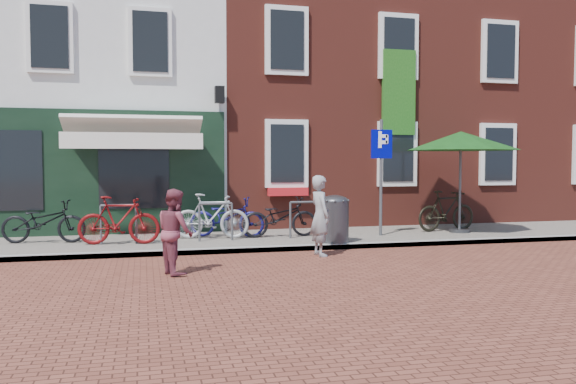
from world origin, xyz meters
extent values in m
plane|color=brown|center=(0.00, 0.00, 0.00)|extent=(80.00, 80.00, 0.00)
cube|color=slate|center=(1.00, 1.50, 0.05)|extent=(24.00, 3.00, 0.10)
cube|color=silver|center=(-5.00, 7.00, 4.50)|extent=(8.00, 8.00, 9.00)
cube|color=maroon|center=(2.00, 7.00, 5.00)|extent=(6.00, 8.00, 10.00)
cube|color=maroon|center=(8.00, 7.00, 5.00)|extent=(6.00, 8.00, 10.00)
cylinder|color=#3A393C|center=(0.88, 0.30, 0.53)|extent=(0.58, 0.58, 0.87)
ellipsoid|color=#3A393C|center=(0.88, 0.30, 1.04)|extent=(0.58, 0.58, 0.26)
cylinder|color=#4C4C4F|center=(2.29, 1.20, 1.43)|extent=(0.07, 0.07, 2.66)
cube|color=#00038E|center=(2.29, 1.18, 2.20)|extent=(0.50, 0.04, 0.65)
cylinder|color=#4C4C4F|center=(4.38, 1.30, 0.14)|extent=(0.50, 0.50, 0.08)
cylinder|color=#4C4C4F|center=(4.38, 1.30, 1.25)|extent=(0.06, 0.06, 2.29)
cone|color=#144814|center=(4.38, 1.30, 2.39)|extent=(2.73, 2.73, 0.45)
imported|color=gray|center=(0.27, -0.64, 0.77)|extent=(0.43, 0.60, 1.54)
imported|color=brown|center=(-2.51, -1.79, 0.68)|extent=(0.70, 0.79, 1.37)
imported|color=black|center=(-5.02, 1.74, 0.55)|extent=(1.78, 0.84, 0.90)
imported|color=#5D0A0B|center=(-3.49, 1.14, 0.60)|extent=(1.70, 0.68, 1.00)
imported|color=#14125B|center=(-1.17, 1.83, 0.55)|extent=(1.81, 1.16, 0.90)
imported|color=#979899|center=(-1.55, 1.59, 0.60)|extent=(1.72, 0.79, 1.00)
imported|color=black|center=(-0.02, 1.49, 0.55)|extent=(1.71, 0.61, 0.90)
imported|color=black|center=(4.20, 1.61, 0.60)|extent=(1.71, 0.73, 1.00)
camera|label=1|loc=(-2.99, -11.15, 1.80)|focal=36.11mm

